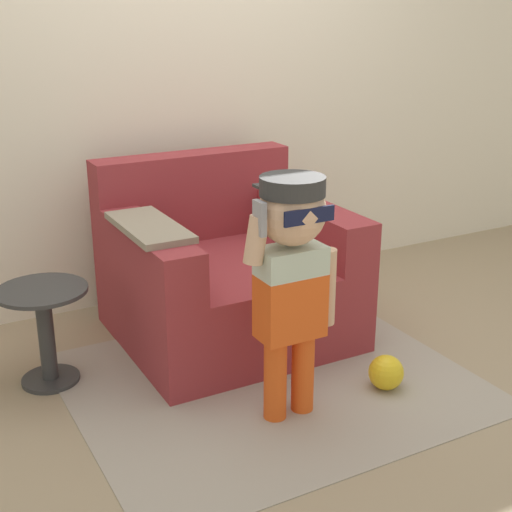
# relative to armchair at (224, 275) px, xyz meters

# --- Properties ---
(ground_plane) EXTENTS (10.00, 10.00, 0.00)m
(ground_plane) POSITION_rel_armchair_xyz_m (0.12, -0.11, -0.32)
(ground_plane) COLOR #998466
(wall_back) EXTENTS (10.00, 0.05, 2.60)m
(wall_back) POSITION_rel_armchair_xyz_m (0.12, 0.68, 0.98)
(wall_back) COLOR beige
(wall_back) RESTS_ON ground_plane
(armchair) EXTENTS (1.10, 1.03, 0.88)m
(armchair) POSITION_rel_armchair_xyz_m (0.00, 0.00, 0.00)
(armchair) COLOR maroon
(armchair) RESTS_ON ground_plane
(person_child) EXTENTS (0.42, 0.31, 1.02)m
(person_child) POSITION_rel_armchair_xyz_m (-0.12, -0.84, 0.36)
(person_child) COLOR #E05119
(person_child) RESTS_ON ground_plane
(side_table) EXTENTS (0.40, 0.40, 0.45)m
(side_table) POSITION_rel_armchair_xyz_m (-0.93, -0.09, -0.04)
(side_table) COLOR #333333
(side_table) RESTS_ON ground_plane
(rug) EXTENTS (1.74, 1.50, 0.01)m
(rug) POSITION_rel_armchair_xyz_m (-0.06, -0.57, -0.31)
(rug) COLOR #9E9384
(rug) RESTS_ON ground_plane
(toy_ball) EXTENTS (0.16, 0.16, 0.16)m
(toy_ball) POSITION_rel_armchair_xyz_m (0.37, -0.87, -0.24)
(toy_ball) COLOR yellow
(toy_ball) RESTS_ON ground_plane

